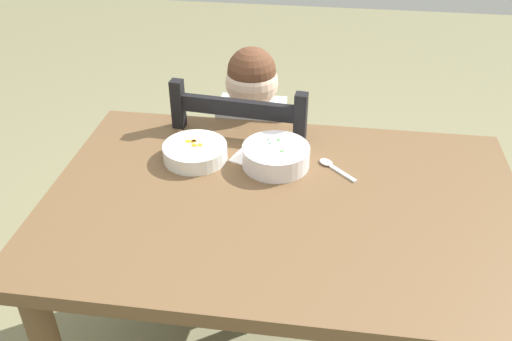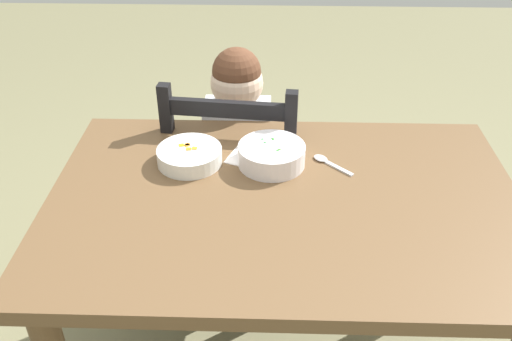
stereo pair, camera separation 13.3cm
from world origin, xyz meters
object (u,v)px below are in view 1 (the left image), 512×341
object	(u,v)px
bowl_of_carrots	(195,152)
dining_table	(281,233)
bowl_of_peas	(276,155)
dining_chair	(250,187)
spoon	(331,166)
child_figure	(251,143)

from	to	relation	value
bowl_of_carrots	dining_table	bearing A→B (deg)	-30.63
bowl_of_peas	bowl_of_carrots	bearing A→B (deg)	180.00
dining_table	bowl_of_carrots	bearing A→B (deg)	149.37
dining_chair	bowl_of_peas	size ratio (longest dim) A/B	4.77
dining_table	spoon	distance (m)	0.24
dining_chair	dining_table	bearing A→B (deg)	-71.30
dining_chair	bowl_of_carrots	xyz separation A→B (m)	(-0.11, -0.30, 0.32)
bowl_of_peas	bowl_of_carrots	size ratio (longest dim) A/B	1.03
child_figure	dining_table	bearing A→B (deg)	-71.55
dining_table	bowl_of_peas	distance (m)	0.22
child_figure	bowl_of_carrots	world-z (taller)	child_figure
dining_table	child_figure	world-z (taller)	child_figure
child_figure	bowl_of_carrots	xyz separation A→B (m)	(-0.11, -0.29, 0.13)
bowl_of_peas	dining_table	bearing A→B (deg)	-77.43
child_figure	spoon	xyz separation A→B (m)	(0.27, -0.28, 0.11)
dining_chair	bowl_of_carrots	world-z (taller)	dining_chair
dining_table	spoon	bearing A→B (deg)	54.79
child_figure	spoon	bearing A→B (deg)	-46.15
dining_chair	bowl_of_peas	bearing A→B (deg)	-68.25
bowl_of_peas	spoon	xyz separation A→B (m)	(0.15, 0.01, -0.03)
bowl_of_carrots	spoon	size ratio (longest dim) A/B	1.62
child_figure	bowl_of_peas	xyz separation A→B (m)	(0.11, -0.29, 0.14)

